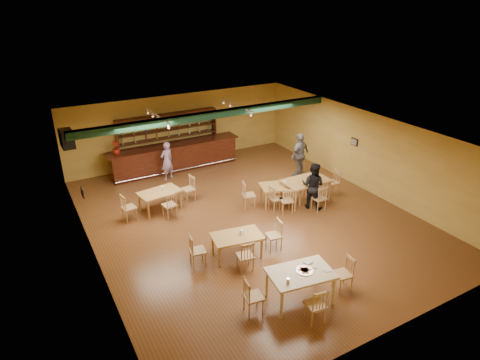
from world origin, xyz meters
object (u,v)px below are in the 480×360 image
dining_table_b (280,194)px  dining_table_c (237,246)px  bar_counter (175,157)px  dining_table_a (160,201)px  dining_table_d (305,191)px  patron_right_a (313,186)px  patron_bar (167,161)px  near_table (300,286)px

dining_table_b → dining_table_c: bearing=-127.9°
bar_counter → dining_table_a: bar_counter is taller
dining_table_c → dining_table_d: 4.24m
dining_table_a → patron_right_a: patron_right_a is taller
dining_table_b → patron_right_a: (0.80, -0.80, 0.48)m
bar_counter → dining_table_a: 3.64m
dining_table_d → patron_right_a: (-0.08, -0.48, 0.42)m
bar_counter → dining_table_a: size_ratio=4.07×
bar_counter → patron_bar: patron_bar is taller
patron_bar → patron_right_a: 5.96m
dining_table_a → dining_table_d: 5.17m
bar_counter → dining_table_b: 5.25m
dining_table_b → patron_right_a: patron_right_a is taller
bar_counter → dining_table_b: bearing=-66.0°
dining_table_c → dining_table_a: bearing=113.6°
near_table → patron_right_a: bearing=57.2°
dining_table_a → dining_table_b: bearing=-31.5°
near_table → dining_table_b: bearing=69.8°
dining_table_b → patron_bar: 4.86m
bar_counter → dining_table_c: (-0.81, -6.94, -0.22)m
bar_counter → near_table: 9.32m
dining_table_a → patron_right_a: size_ratio=0.83×
dining_table_b → near_table: (-2.49, -4.52, 0.06)m
dining_table_c → patron_bar: 6.13m
dining_table_c → patron_right_a: 4.01m
dining_table_b → near_table: 5.17m
dining_table_a → dining_table_c: bearing=-84.6°
bar_counter → dining_table_b: size_ratio=4.02×
patron_bar → dining_table_d: bearing=109.3°
dining_table_a → dining_table_b: size_ratio=0.99×
bar_counter → patron_bar: (-0.64, -0.83, 0.23)m
dining_table_c → patron_bar: (0.17, 6.12, 0.45)m
dining_table_d → near_table: 5.39m
near_table → bar_counter: bearing=96.5°
dining_table_c → near_table: size_ratio=0.90×
dining_table_a → near_table: (1.42, -6.15, 0.07)m
dining_table_b → bar_counter: bearing=129.9°
patron_right_a → patron_bar: bearing=3.7°
bar_counter → patron_right_a: (2.93, -5.59, 0.27)m
dining_table_d → near_table: bearing=-129.2°
dining_table_a → patron_right_a: (4.71, -2.43, 0.49)m
dining_table_a → patron_bar: size_ratio=0.88×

